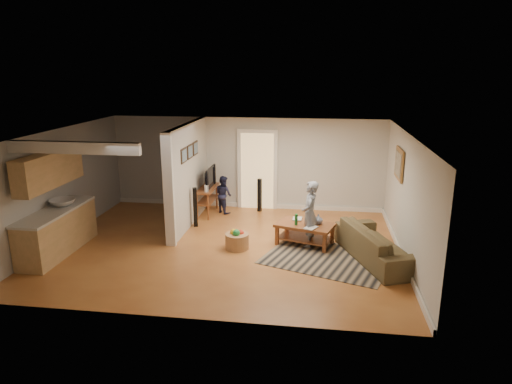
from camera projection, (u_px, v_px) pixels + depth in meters
ground at (226, 246)px, 10.01m from camera, size 7.50×7.50×0.00m
room_shell at (182, 176)px, 10.17m from camera, size 7.54×6.02×2.52m
area_rug at (328, 258)px, 9.37m from camera, size 2.92×2.52×0.01m
sofa at (376, 259)px, 9.35m from camera, size 1.67×2.47×0.67m
coffee_table at (306, 228)px, 10.04m from camera, size 1.39×1.05×0.73m
tv_console at (207, 190)px, 12.05m from camera, size 0.44×1.17×1.01m
speaker_left at (195, 207)px, 11.16m from camera, size 0.12×0.12×0.99m
speaker_right at (260, 195)px, 12.35m from camera, size 0.12×0.12×0.91m
toy_basket at (237, 240)px, 9.86m from camera, size 0.51×0.51×0.46m
child at (309, 245)px, 10.07m from camera, size 0.38×0.55×1.46m
toddler at (224, 212)px, 12.36m from camera, size 0.62×0.61×1.01m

